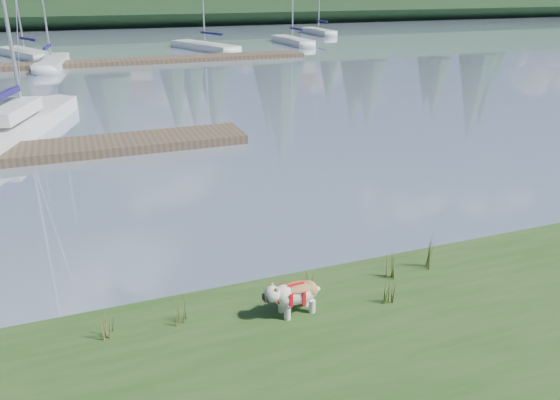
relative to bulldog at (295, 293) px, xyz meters
name	(u,v)px	position (x,y,z in m)	size (l,w,h in m)	color
ground	(93,65)	(-1.41, 32.68, -0.71)	(200.00, 200.00, 0.00)	#8496AD
ridge	(73,4)	(-1.41, 75.68, 1.79)	(200.00, 20.00, 5.00)	black
bulldog	(295,293)	(0.00, 0.00, 0.00)	(0.96, 0.45, 0.57)	silver
sailboat_main	(23,118)	(-4.77, 15.69, -0.29)	(4.77, 9.84, 13.89)	silver
dock_far	(123,62)	(0.59, 32.68, -0.56)	(26.00, 2.20, 0.30)	#4C3D2C
sailboat_bg_1	(21,52)	(-6.15, 39.36, -0.38)	(4.79, 8.08, 12.13)	silver
sailboat_bg_2	(53,61)	(-3.86, 33.28, -0.38)	(2.35, 7.51, 11.16)	silver
sailboat_bg_3	(200,45)	(7.46, 39.31, -0.38)	(4.61, 8.70, 12.64)	silver
sailboat_bg_4	(290,40)	(16.14, 41.04, -0.38)	(1.65, 7.65, 11.27)	silver
sailboat_bg_5	(316,31)	(22.44, 49.16, -0.38)	(1.45, 7.08, 10.21)	silver
weed_0	(182,311)	(-1.72, 0.35, -0.15)	(0.17, 0.14, 0.49)	#475B23
weed_1	(310,282)	(0.47, 0.49, -0.18)	(0.17, 0.14, 0.42)	#475B23
weed_2	(393,265)	(2.03, 0.42, -0.11)	(0.17, 0.14, 0.59)	#475B23
weed_3	(107,324)	(-2.82, 0.41, -0.15)	(0.17, 0.14, 0.48)	#475B23
weed_4	(389,292)	(1.54, -0.27, -0.16)	(0.17, 0.14, 0.46)	#475B23
weed_5	(428,254)	(2.80, 0.49, -0.07)	(0.17, 0.14, 0.69)	#475B23
mud_lip	(194,309)	(-1.41, 1.08, -0.64)	(60.00, 0.50, 0.14)	#33281C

